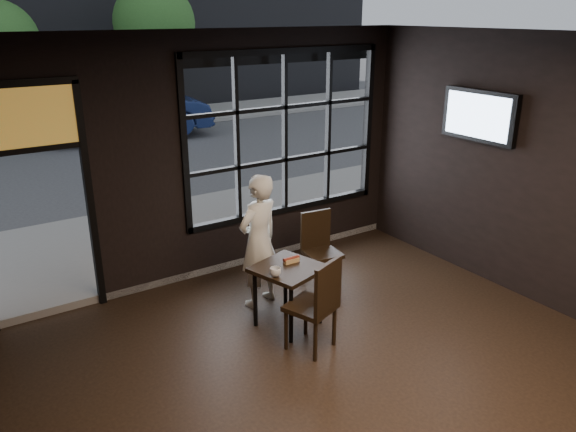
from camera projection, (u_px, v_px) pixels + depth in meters
floor at (386, 418)px, 4.99m from camera, size 6.00×7.00×0.02m
ceiling at (414, 39)px, 3.88m from camera, size 6.00×7.00×0.02m
window_frame at (285, 134)px, 7.73m from camera, size 3.06×0.12×2.28m
stained_transom at (19, 117)px, 5.84m from camera, size 1.20×0.06×0.70m
cafe_table at (288, 296)px, 6.34m from camera, size 0.84×0.84×0.73m
chair_near at (311, 303)px, 5.85m from camera, size 0.59×0.59×1.05m
chair_window at (322, 251)px, 7.20m from camera, size 0.48×0.48×0.98m
man at (259, 241)px, 6.67m from camera, size 0.68×0.54×1.64m
hotdog at (291, 260)px, 6.31m from camera, size 0.20×0.08×0.06m
cup at (275, 272)px, 5.98m from camera, size 0.13×0.13×0.10m
tv at (479, 116)px, 7.06m from camera, size 0.12×1.10×0.64m
navy_car at (130, 110)px, 15.52m from camera, size 4.54×2.07×1.45m
tree_right at (154, 23)px, 17.44m from camera, size 2.52×2.52×4.30m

